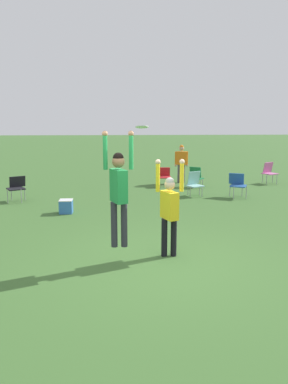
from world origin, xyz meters
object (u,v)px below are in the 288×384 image
object	(u,v)px
frisbee	(142,127)
camping_chair_2	(237,183)
person_spectator_near	(181,160)
camping_chair_3	(164,175)
camping_chair_5	(17,186)
camping_chair_0	(195,182)
person_jumping	(119,187)
camping_chair_1	(269,171)
cooler_box	(66,206)
camping_chair_4	(196,176)
person_defending	(169,206)

from	to	relation	value
frisbee	camping_chair_2	bearing A→B (deg)	57.25
person_spectator_near	camping_chair_3	bearing A→B (deg)	-123.30
camping_chair_5	camping_chair_3	bearing A→B (deg)	176.98
camping_chair_0	camping_chair_3	bearing A→B (deg)	-93.70
camping_chair_0	camping_chair_2	size ratio (longest dim) A/B	1.04
person_jumping	person_spectator_near	distance (m)	9.61
person_jumping	camping_chair_2	world-z (taller)	person_jumping
camping_chair_0	camping_chair_3	world-z (taller)	camping_chair_0
frisbee	camping_chair_2	size ratio (longest dim) A/B	0.29
frisbee	person_jumping	bearing A→B (deg)	-148.88
camping_chair_1	cooler_box	size ratio (longest dim) A/B	2.25
camping_chair_0	camping_chair_1	world-z (taller)	camping_chair_1
camping_chair_2	person_spectator_near	world-z (taller)	person_spectator_near
camping_chair_2	person_jumping	bearing A→B (deg)	80.39
person_jumping	frisbee	bearing A→B (deg)	-80.77
camping_chair_3	camping_chair_4	world-z (taller)	camping_chair_4
camping_chair_1	camping_chair_2	bearing A→B (deg)	21.92
camping_chair_1	camping_chair_4	bearing A→B (deg)	-17.36
camping_chair_4	camping_chair_1	bearing A→B (deg)	-132.36
camping_chair_0	cooler_box	xyz separation A→B (m)	(-4.26, -2.30, -0.28)
frisbee	cooler_box	world-z (taller)	frisbee
frisbee	camping_chair_5	distance (m)	7.11
camping_chair_4	cooler_box	world-z (taller)	camping_chair_4
frisbee	person_spectator_near	bearing A→B (deg)	76.04
camping_chair_1	cooler_box	xyz separation A→B (m)	(-7.97, -4.72, -0.33)
frisbee	camping_chair_1	xyz separation A→B (m)	(5.96, 8.54, -2.04)
person_defending	cooler_box	distance (m)	4.57
frisbee	camping_chair_1	distance (m)	10.61
camping_chair_1	camping_chair_3	bearing A→B (deg)	-24.15
camping_chair_1	camping_chair_5	xyz separation A→B (m)	(-9.85, -2.96, -0.02)
camping_chair_0	camping_chair_4	bearing A→B (deg)	-130.02
camping_chair_5	cooler_box	bearing A→B (deg)	107.78
camping_chair_5	person_defending	bearing A→B (deg)	100.07
person_defending	camping_chair_0	distance (m)	6.25
frisbee	cooler_box	bearing A→B (deg)	117.77
person_jumping	person_defending	world-z (taller)	person_jumping
camping_chair_2	person_spectator_near	distance (m)	3.55
frisbee	camping_chair_1	size ratio (longest dim) A/B	0.27
person_defending	camping_chair_2	bearing A→B (deg)	128.81
person_jumping	frisbee	xyz separation A→B (m)	(0.44, 0.27, 1.07)
camping_chair_0	cooler_box	size ratio (longest dim) A/B	2.17
camping_chair_3	camping_chair_4	xyz separation A→B (m)	(1.28, -0.29, 0.01)
cooler_box	person_defending	bearing A→B (deg)	-55.26
person_jumping	camping_chair_1	world-z (taller)	person_jumping
person_defending	camping_chair_4	size ratio (longest dim) A/B	2.42
camping_chair_0	camping_chair_2	distance (m)	1.50
camping_chair_0	person_spectator_near	distance (m)	2.87
camping_chair_1	person_defending	bearing A→B (deg)	28.23
camping_chair_4	cooler_box	distance (m)	6.17
camping_chair_0	camping_chair_1	bearing A→B (deg)	-173.93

